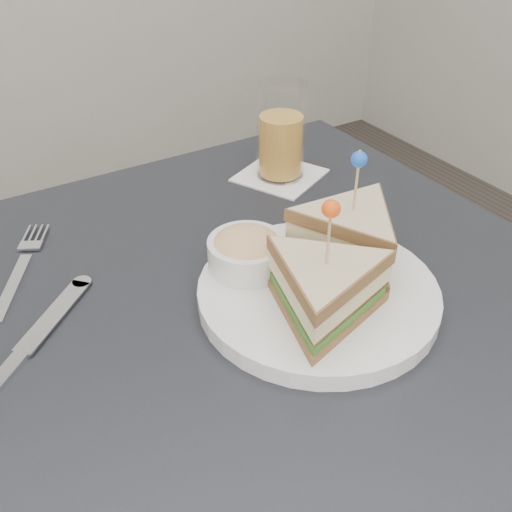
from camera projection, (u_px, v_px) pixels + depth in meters
The scene contains 5 objects.
table at pixel (253, 343), 0.73m from camera, with size 0.80×0.80×0.75m.
plate_meal at pixel (324, 266), 0.65m from camera, with size 0.35×0.34×0.17m.
cutlery_fork at pixel (22, 264), 0.73m from camera, with size 0.11×0.19×0.01m.
cutlery_knife at pixel (27, 347), 0.61m from camera, with size 0.18×0.17×0.01m.
drink_set at pixel (281, 137), 0.89m from camera, with size 0.16×0.16×0.15m.
Camera 1 is at (-0.27, -0.45, 1.19)m, focal length 40.00 mm.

